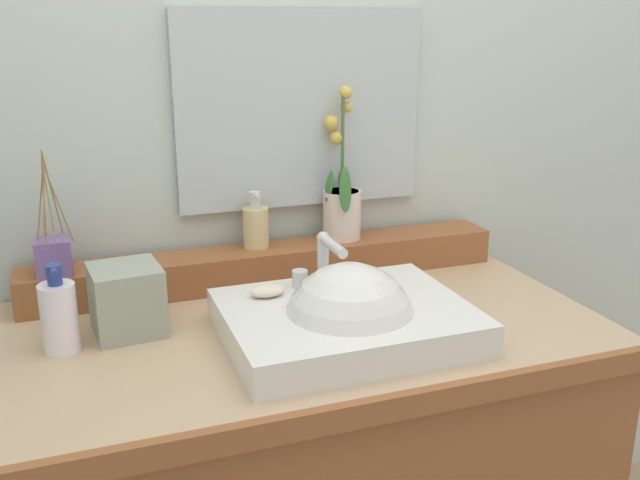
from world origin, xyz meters
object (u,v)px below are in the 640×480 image
at_px(soap_bar, 267,291).
at_px(lotion_bottle, 59,315).
at_px(reed_diffuser, 53,255).
at_px(soap_dispenser, 256,225).
at_px(tissue_box, 127,300).
at_px(potted_plant, 341,202).
at_px(sink_basin, 348,325).

height_order(soap_bar, lotion_bottle, lotion_bottle).
bearing_deg(soap_bar, reed_diffuser, 149.12).
bearing_deg(soap_dispenser, tissue_box, -147.88).
relative_size(potted_plant, lotion_bottle, 2.14).
relative_size(reed_diffuser, tissue_box, 1.92).
height_order(soap_bar, tissue_box, tissue_box).
bearing_deg(potted_plant, tissue_box, -159.48).
xyz_separation_m(potted_plant, reed_diffuser, (-0.65, -0.03, -0.05)).
relative_size(soap_dispenser, tissue_box, 0.97).
bearing_deg(soap_bar, lotion_bottle, 175.83).
xyz_separation_m(sink_basin, reed_diffuser, (-0.52, 0.34, 0.09)).
relative_size(reed_diffuser, lotion_bottle, 1.54).
relative_size(sink_basin, soap_dispenser, 3.53).
height_order(soap_dispenser, tissue_box, soap_dispenser).
height_order(potted_plant, soap_dispenser, potted_plant).
xyz_separation_m(reed_diffuser, lotion_bottle, (0.00, -0.21, -0.05)).
xyz_separation_m(potted_plant, lotion_bottle, (-0.65, -0.24, -0.10)).
distance_m(potted_plant, soap_dispenser, 0.22).
bearing_deg(tissue_box, soap_dispenser, 32.12).
bearing_deg(sink_basin, reed_diffuser, 146.41).
distance_m(reed_diffuser, tissue_box, 0.22).
height_order(potted_plant, lotion_bottle, potted_plant).
bearing_deg(soap_dispenser, potted_plant, -0.02).
bearing_deg(reed_diffuser, potted_plant, 2.85).
bearing_deg(soap_bar, soap_dispenser, 79.36).
distance_m(soap_bar, tissue_box, 0.27).
distance_m(sink_basin, lotion_bottle, 0.54).
xyz_separation_m(soap_dispenser, tissue_box, (-0.31, -0.20, -0.07)).
bearing_deg(sink_basin, tissue_box, 155.22).
distance_m(sink_basin, potted_plant, 0.43).
bearing_deg(lotion_bottle, tissue_box, 18.46).
distance_m(soap_bar, reed_diffuser, 0.46).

